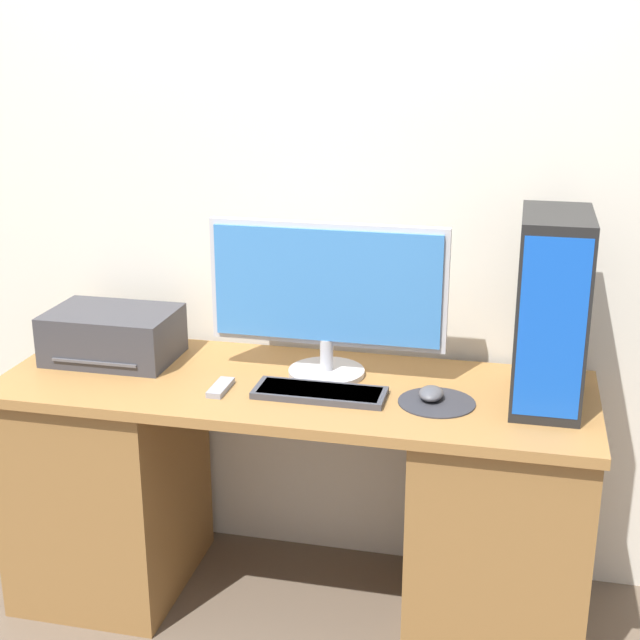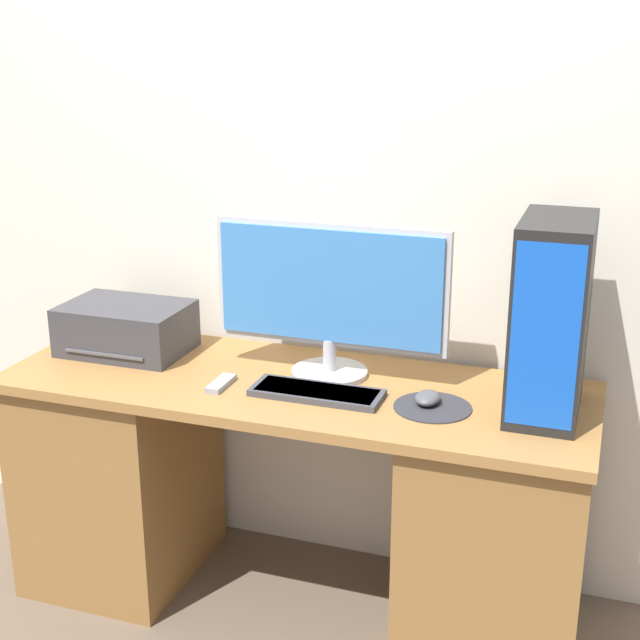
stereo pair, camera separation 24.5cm
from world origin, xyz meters
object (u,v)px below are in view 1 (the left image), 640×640
Objects in this scene: printer at (113,335)px; keyboard at (320,392)px; mouse at (431,393)px; monitor at (327,292)px; computer_tower at (551,310)px; remote_control at (221,388)px.

keyboard is at bearing -12.12° from printer.
mouse is at bearing -6.34° from printer.
monitor reaches higher than keyboard.
computer_tower is (0.61, -0.06, 0.01)m from monitor.
printer is 2.98× the size of remote_control.
computer_tower is 1.36× the size of printer.
monitor is 0.69m from printer.
printer is (-0.66, -0.02, -0.17)m from monitor.
monitor reaches higher than remote_control.
remote_control is at bearing -174.07° from mouse.
remote_control is (-0.28, -0.02, -0.00)m from keyboard.
computer_tower is (0.30, 0.06, 0.24)m from mouse.
computer_tower is at bearing 8.02° from remote_control.
monitor reaches higher than printer.
mouse reaches higher than keyboard.
monitor is 0.62m from computer_tower.
keyboard is 0.30m from mouse.
keyboard is 0.66m from computer_tower.
keyboard is at bearing -84.25° from monitor.
mouse reaches higher than remote_control.
keyboard is 0.28m from remote_control.
computer_tower reaches higher than monitor.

